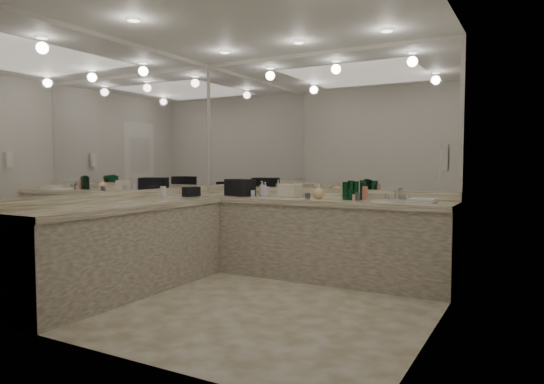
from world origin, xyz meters
The scene contains 36 objects.
floor centered at (0.00, 0.00, 0.00)m, with size 3.20×3.20×0.00m, color beige.
ceiling centered at (0.00, 0.00, 2.60)m, with size 3.20×3.20×0.00m, color white.
wall_back centered at (0.00, 1.50, 1.30)m, with size 3.20×0.02×2.60m, color beige.
wall_left centered at (-1.60, 0.00, 1.30)m, with size 0.02×3.00×2.60m, color beige.
wall_right centered at (1.60, 0.00, 1.30)m, with size 0.02×3.00×2.60m, color beige.
vanity_back_base centered at (0.00, 1.20, 0.42)m, with size 3.20×0.60×0.84m, color beige.
vanity_back_top centered at (0.00, 1.19, 0.87)m, with size 3.20×0.64×0.06m, color white.
vanity_left_base centered at (-1.30, -0.30, 0.42)m, with size 0.60×2.40×0.84m, color beige.
vanity_left_top centered at (-1.29, -0.30, 0.87)m, with size 0.64×2.42×0.06m, color white.
backsplash_back centered at (0.00, 1.48, 0.95)m, with size 3.20×0.04×0.10m, color white.
backsplash_left centered at (-1.58, 0.00, 0.95)m, with size 0.04×3.00×0.10m, color white.
mirror_back centered at (0.00, 1.49, 1.77)m, with size 3.12×0.01×1.55m, color white.
mirror_left centered at (-1.59, 0.00, 1.77)m, with size 0.01×2.92×1.55m, color white.
sink centered at (0.95, 1.20, 0.90)m, with size 0.44×0.44×0.03m, color white.
faucet centered at (0.95, 1.41, 0.97)m, with size 0.24×0.16×0.14m, color silver.
wall_phone centered at (1.56, 0.70, 1.35)m, with size 0.06×0.10×0.24m, color white.
door centered at (1.59, -0.50, 1.05)m, with size 0.02×0.82×2.10m, color white.
black_toiletry_bag centered at (-0.90, 1.17, 1.00)m, with size 0.35×0.22×0.20m, color black.
black_bag_spill centered at (-1.30, 0.74, 0.96)m, with size 0.09×0.21×0.11m, color black.
cream_cosmetic_case centered at (-0.27, 1.28, 0.97)m, with size 0.25×0.15×0.14m, color beige.
hand_towel centered at (1.26, 1.21, 0.92)m, with size 0.27×0.18×0.04m, color white.
lotion_left centered at (-1.30, 0.25, 0.97)m, with size 0.06×0.06×0.15m, color white.
soap_bottle_a centered at (-0.65, 1.28, 0.99)m, with size 0.07×0.07×0.18m, color silver.
soap_bottle_b centered at (-0.55, 1.20, 0.99)m, with size 0.08×0.08×0.17m, color silver.
soap_bottle_c centered at (0.13, 1.21, 0.98)m, with size 0.13×0.13×0.17m, color #FFCC90.
green_bottle_0 centered at (0.62, 1.27, 1.00)m, with size 0.07×0.07×0.19m, color #0E4C2B.
green_bottle_1 centered at (0.54, 1.25, 1.00)m, with size 0.07×0.07×0.20m, color #0E4C2B.
green_bottle_2 centered at (0.44, 1.20, 1.00)m, with size 0.06×0.06×0.19m, color #0E4C2B.
green_bottle_3 centered at (0.50, 1.21, 1.00)m, with size 0.06×0.06×0.21m, color #0E4C2B.
amenity_bottle_0 centered at (-0.69, 1.13, 0.94)m, with size 0.05×0.05×0.07m, color silver.
amenity_bottle_1 centered at (0.65, 1.25, 0.97)m, with size 0.06×0.06×0.15m, color #E57F66.
amenity_bottle_2 centered at (0.03, 1.12, 0.93)m, with size 0.06×0.06×0.06m, color #3F3F4C.
amenity_bottle_3 centered at (0.58, 1.14, 0.93)m, with size 0.06×0.06×0.06m, color #E0B28C.
amenity_bottle_4 centered at (-0.53, 1.20, 0.94)m, with size 0.04×0.04×0.08m, color silver.
amenity_bottle_5 centered at (-0.96, 1.13, 0.96)m, with size 0.05×0.05×0.11m, color #E0B28C.
amenity_bottle_6 centered at (0.61, 1.13, 0.94)m, with size 0.05×0.05×0.09m, color #3F3F4C.
Camera 1 is at (2.29, -3.78, 1.30)m, focal length 32.00 mm.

